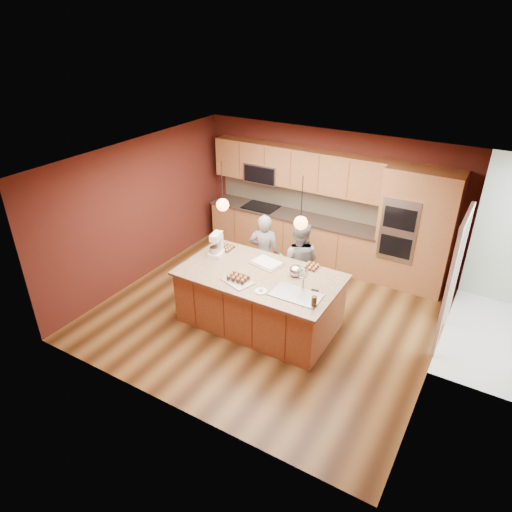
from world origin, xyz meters
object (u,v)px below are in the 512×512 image
Objects in this scene: person_left at (264,253)px; stand_mixer at (216,246)px; island at (260,298)px; person_right at (299,262)px; mixing_bowl at (296,271)px.

stand_mixer is (-0.48, -0.80, 0.37)m from person_left.
person_right reaches higher than island.
island is 1.04m from person_right.
person_left is 0.71m from person_right.
mixing_bowl is at bearing -9.69° from stand_mixer.
island is 1.18m from stand_mixer.
person_right reaches higher than person_left.
island is at bearing 96.64° from person_left.
person_right is at bearing 77.60° from island.
stand_mixer is at bearing 169.68° from island.
island is 1.13m from person_left.
mixing_bowl is at bearing 123.63° from person_left.
island is 1.72× the size of person_left.
island reaches higher than mixing_bowl.
stand_mixer is at bearing -177.38° from mixing_bowl.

